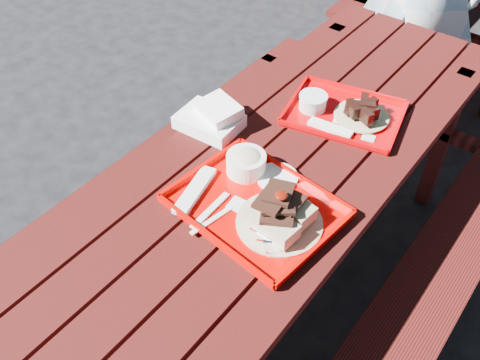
{
  "coord_description": "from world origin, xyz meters",
  "views": [
    {
      "loc": [
        0.71,
        -1.06,
        1.96
      ],
      "look_at": [
        0.0,
        -0.15,
        0.82
      ],
      "focal_mm": 40.0,
      "sensor_mm": 36.0,
      "label": 1
    }
  ],
  "objects": [
    {
      "name": "near_tray",
      "position": [
        0.07,
        -0.14,
        0.79
      ],
      "size": [
        0.52,
        0.42,
        0.15
      ],
      "color": "#D20300",
      "rests_on": "picnic_table_near"
    },
    {
      "name": "ground",
      "position": [
        0.0,
        0.0,
        0.0
      ],
      "size": [
        60.0,
        60.0,
        0.0
      ],
      "primitive_type": "plane",
      "color": "black",
      "rests_on": "ground"
    },
    {
      "name": "picnic_table_near",
      "position": [
        -0.0,
        0.0,
        0.56
      ],
      "size": [
        1.41,
        2.4,
        0.75
      ],
      "color": "#4A0E0E",
      "rests_on": "ground"
    },
    {
      "name": "far_tray",
      "position": [
        0.05,
        0.4,
        0.77
      ],
      "size": [
        0.47,
        0.4,
        0.07
      ],
      "color": "#C20004",
      "rests_on": "picnic_table_near"
    },
    {
      "name": "white_cloth",
      "position": [
        -0.29,
        0.06,
        0.79
      ],
      "size": [
        0.23,
        0.19,
        0.09
      ],
      "color": "white",
      "rests_on": "picnic_table_near"
    }
  ]
}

